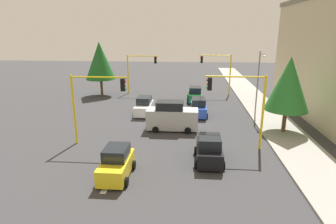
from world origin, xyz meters
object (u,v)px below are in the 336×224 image
object	(u,v)px
street_lamp_curbside	(259,77)
car_black	(209,150)
traffic_signal_far_left	(218,67)
car_yellow	(116,164)
delivery_van_silver	(172,117)
tree_roadside_near	(289,84)
car_green	(195,95)
tree_opposite_side	(100,61)
car_blue	(198,107)
traffic_signal_far_right	(140,66)
car_white	(144,106)
traffic_signal_near_right	(94,96)
traffic_signal_near_left	(241,98)

from	to	relation	value
street_lamp_curbside	car_black	distance (m)	14.00
traffic_signal_far_left	car_yellow	xyz separation A→B (m)	(25.29, -8.41, -3.23)
delivery_van_silver	car_yellow	size ratio (longest dim) A/B	1.31
tree_roadside_near	car_green	size ratio (longest dim) A/B	1.73
tree_roadside_near	tree_opposite_side	world-z (taller)	tree_opposite_side
delivery_van_silver	car_blue	distance (m)	5.71
traffic_signal_far_right	car_black	xyz separation A→B (m)	(22.63, 9.04, -3.15)
traffic_signal_far_left	car_white	size ratio (longest dim) A/B	1.44
street_lamp_curbside	car_green	size ratio (longest dim) A/B	1.73
car_green	car_yellow	size ratio (longest dim) A/B	1.10
delivery_van_silver	car_blue	size ratio (longest dim) A/B	1.16
traffic_signal_far_right	car_green	size ratio (longest dim) A/B	1.42
tree_opposite_side	car_black	bearing A→B (deg)	34.80
traffic_signal_far_right	tree_opposite_side	xyz separation A→B (m)	(2.00, -5.30, 0.98)
street_lamp_curbside	tree_roadside_near	bearing A→B (deg)	13.05
tree_roadside_near	tree_opposite_side	distance (m)	25.66
tree_opposite_side	car_blue	size ratio (longest dim) A/B	1.84
traffic_signal_near_right	traffic_signal_far_right	distance (m)	20.00
tree_roadside_near	car_blue	size ratio (longest dim) A/B	1.68
tree_roadside_near	car_yellow	size ratio (longest dim) A/B	1.91
street_lamp_curbside	car_blue	distance (m)	7.30
delivery_van_silver	car_white	distance (m)	6.12
traffic_signal_far_left	car_green	world-z (taller)	traffic_signal_far_left
street_lamp_curbside	tree_opposite_side	bearing A→B (deg)	-112.55
car_black	car_white	xyz separation A→B (m)	(-11.63, -6.63, 0.00)
traffic_signal_near_left	car_blue	world-z (taller)	traffic_signal_near_left
car_blue	traffic_signal_near_right	bearing A→B (deg)	-43.14
tree_opposite_side	car_green	size ratio (longest dim) A/B	1.90
traffic_signal_near_right	car_black	xyz separation A→B (m)	(2.63, 9.04, -3.16)
tree_opposite_side	tree_roadside_near	bearing A→B (deg)	56.93
car_black	car_green	size ratio (longest dim) A/B	0.92
car_yellow	car_black	bearing A→B (deg)	113.86
car_green	car_blue	world-z (taller)	same
street_lamp_curbside	car_yellow	bearing A→B (deg)	-38.59
car_yellow	car_blue	xyz separation A→B (m)	(-14.36, 5.48, 0.00)
tree_roadside_near	car_green	xyz separation A→B (m)	(-11.67, -8.04, -3.68)
traffic_signal_near_left	car_blue	xyz separation A→B (m)	(-9.07, -2.94, -3.28)
traffic_signal_near_left	traffic_signal_far_right	xyz separation A→B (m)	(-20.00, -11.44, -0.13)
car_blue	street_lamp_curbside	bearing A→B (deg)	94.80
traffic_signal_far_right	car_yellow	xyz separation A→B (m)	(25.29, 3.01, -3.15)
tree_opposite_side	delivery_van_silver	xyz separation A→B (m)	(14.00, 11.21, -3.74)
traffic_signal_far_left	car_white	bearing A→B (deg)	-39.35
car_black	car_white	distance (m)	13.39
street_lamp_curbside	delivery_van_silver	distance (m)	11.03
car_blue	delivery_van_silver	bearing A→B (deg)	-27.02
traffic_signal_far_left	tree_roadside_near	size ratio (longest dim) A/B	0.84
traffic_signal_near_right	street_lamp_curbside	distance (m)	17.74
traffic_signal_far_right	traffic_signal_near_right	bearing A→B (deg)	-0.01
delivery_van_silver	car_yellow	world-z (taller)	delivery_van_silver
traffic_signal_near_right	street_lamp_curbside	size ratio (longest dim) A/B	0.82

